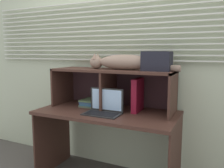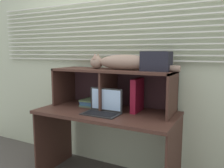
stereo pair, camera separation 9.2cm
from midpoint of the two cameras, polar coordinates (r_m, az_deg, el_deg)
The scene contains 8 objects.
back_panel_with_blinds at distance 2.43m, azimuth 1.30°, elevation 7.80°, with size 4.40×0.08×2.50m.
desk at distance 2.22m, azimuth -2.53°, elevation -10.29°, with size 1.31×0.64×0.71m.
hutch_shelf_unit at distance 2.26m, azimuth -0.94°, elevation 0.87°, with size 1.20×0.38×0.39m.
cat at distance 2.18m, azimuth 1.26°, elevation 5.38°, with size 0.88×0.15×0.15m.
laptop at distance 2.09m, azimuth -3.32°, elevation -5.96°, with size 0.33×0.20×0.22m.
binder_upright at distance 2.15m, azimuth 5.15°, elevation -2.75°, with size 0.05×0.22×0.31m, color maroon.
book_stack at distance 2.39m, azimuth -6.36°, elevation -4.61°, with size 0.18×0.22×0.07m.
storage_box at distance 2.06m, azimuth 9.81°, elevation 5.62°, with size 0.25×0.18×0.17m, color black.
Camera 1 is at (0.94, -1.70, 1.26)m, focal length 36.91 mm.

